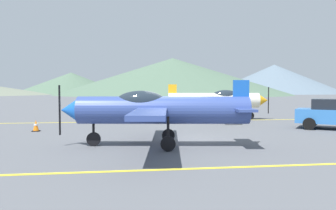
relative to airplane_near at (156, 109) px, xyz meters
The scene contains 9 objects.
ground_plane 2.03m from the airplane_near, 51.42° to the left, with size 400.00×400.00×0.00m, color #54565B.
apron_line_near 4.02m from the airplane_near, 75.92° to the right, with size 80.00×0.16×0.01m, color yellow.
apron_line_far 9.68m from the airplane_near, 84.49° to the left, with size 80.00×0.16×0.01m, color yellow.
airplane_near is the anchor object (origin of this frame).
airplane_mid 11.68m from the airplane_near, 62.29° to the left, with size 7.24×8.29×2.48m.
traffic_cone_front 7.70m from the airplane_near, 137.16° to the left, with size 0.36×0.36×0.59m.
hill_centerleft 148.67m from the airplane_near, 99.53° to the left, with size 50.83×50.83×9.88m, color #4C6651.
hill_centerright 113.83m from the airplane_near, 80.93° to the left, with size 87.94×87.94×13.92m, color #4C6651.
hill_right 155.61m from the airplane_near, 62.71° to the left, with size 63.31×63.31×13.90m, color slate.
Camera 1 is at (-2.17, -13.41, 2.14)m, focal length 35.34 mm.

